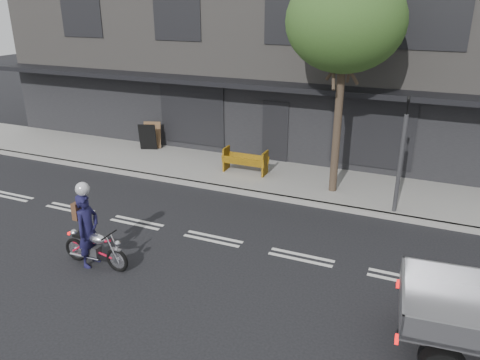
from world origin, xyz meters
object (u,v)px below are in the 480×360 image
sandwich_board (148,137)px  construction_barrier (243,162)px  motorcycle (95,247)px  traffic_light_pole (400,162)px  rider (88,230)px  street_tree (345,22)px

sandwich_board → construction_barrier: bearing=-32.7°
motorcycle → construction_barrier: construction_barrier is taller
traffic_light_pole → rider: size_ratio=1.96×
motorcycle → construction_barrier: bearing=82.5°
traffic_light_pole → motorcycle: size_ratio=1.93×
rider → sandwich_board: size_ratio=1.64×
motorcycle → sandwich_board: bearing=116.1°
street_tree → motorcycle: (-4.15, -6.45, -4.80)m
street_tree → sandwich_board: street_tree is taller
traffic_light_pole → rider: (-6.30, -5.60, -0.76)m
street_tree → rider: size_ratio=3.77×
construction_barrier → sandwich_board: sandwich_board is taller
traffic_light_pole → construction_barrier: bearing=168.8°
street_tree → traffic_light_pole: 4.23m
traffic_light_pole → construction_barrier: traffic_light_pole is taller
street_tree → traffic_light_pole: size_ratio=1.93×
construction_barrier → sandwich_board: size_ratio=1.45×
traffic_light_pole → motorcycle: bearing=-137.7°
street_tree → rider: (-4.30, -6.45, -4.38)m
street_tree → rider: 8.90m
street_tree → traffic_light_pole: street_tree is taller
street_tree → construction_barrier: (-3.21, 0.19, -4.68)m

